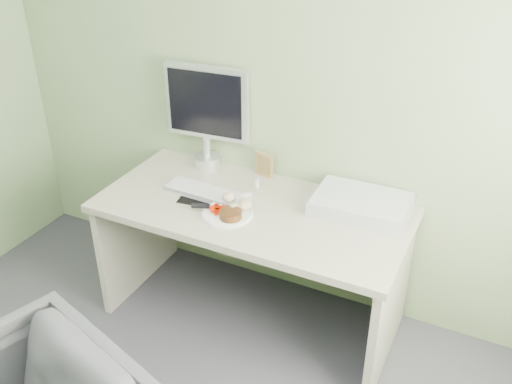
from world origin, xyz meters
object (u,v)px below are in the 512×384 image
at_px(plate, 228,214).
at_px(monitor, 207,111).
at_px(scanner, 361,205).
at_px(desk, 252,236).

distance_m(plate, monitor, 0.66).
xyz_separation_m(scanner, monitor, (-0.95, 0.11, 0.29)).
bearing_deg(monitor, desk, -40.60).
distance_m(scanner, monitor, 1.00).
relative_size(desk, monitor, 2.72).
xyz_separation_m(plate, scanner, (0.59, 0.33, 0.03)).
distance_m(desk, scanner, 0.59).
relative_size(plate, monitor, 0.44).
height_order(plate, monitor, monitor).
bearing_deg(plate, scanner, 29.19).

